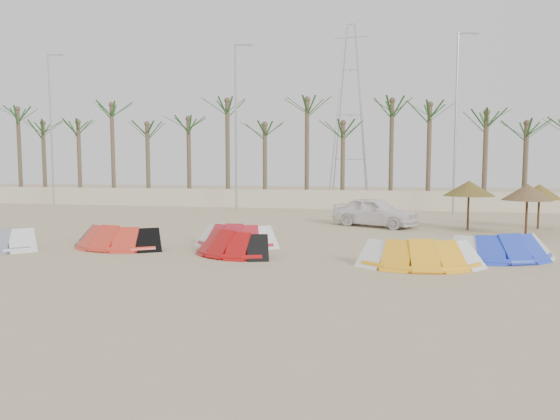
% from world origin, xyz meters
% --- Properties ---
extents(ground, '(120.00, 120.00, 0.00)m').
position_xyz_m(ground, '(0.00, 0.00, 0.00)').
color(ground, tan).
rests_on(ground, ground).
extents(boundary_wall, '(60.00, 0.30, 1.30)m').
position_xyz_m(boundary_wall, '(0.00, 22.00, 0.65)').
color(boundary_wall, beige).
rests_on(boundary_wall, ground).
extents(palm_line, '(52.00, 4.00, 7.70)m').
position_xyz_m(palm_line, '(0.67, 23.50, 6.44)').
color(palm_line, brown).
rests_on(palm_line, ground).
extents(lamp_a, '(1.25, 0.14, 11.00)m').
position_xyz_m(lamp_a, '(-19.96, 20.00, 5.77)').
color(lamp_a, '#A5A8AD').
rests_on(lamp_a, ground).
extents(lamp_b, '(1.25, 0.14, 11.00)m').
position_xyz_m(lamp_b, '(-5.96, 20.00, 5.77)').
color(lamp_b, '#A5A8AD').
rests_on(lamp_b, ground).
extents(lamp_c, '(1.25, 0.14, 11.00)m').
position_xyz_m(lamp_c, '(8.04, 20.00, 5.77)').
color(lamp_c, '#A5A8AD').
rests_on(lamp_c, ground).
extents(pylon, '(3.00, 3.00, 14.00)m').
position_xyz_m(pylon, '(1.00, 28.00, 0.00)').
color(pylon, '#A5A8AD').
rests_on(pylon, ground).
extents(kite_red_left, '(3.80, 2.10, 0.90)m').
position_xyz_m(kite_red_left, '(-5.56, 4.11, 0.42)').
color(kite_red_left, red).
rests_on(kite_red_left, ground).
extents(kite_red_mid, '(3.51, 2.59, 0.90)m').
position_xyz_m(kite_red_mid, '(-1.09, 3.56, 0.42)').
color(kite_red_mid, '#A60E0E').
rests_on(kite_red_mid, ground).
extents(kite_red_right, '(3.10, 1.61, 0.90)m').
position_xyz_m(kite_red_right, '(-1.45, 5.30, 0.42)').
color(kite_red_right, '#B31D2A').
rests_on(kite_red_right, ground).
extents(kite_orange, '(3.64, 1.89, 0.90)m').
position_xyz_m(kite_orange, '(4.92, 2.88, 0.42)').
color(kite_orange, '#FDAA1B').
rests_on(kite_orange, ground).
extents(kite_blue, '(3.84, 2.62, 0.90)m').
position_xyz_m(kite_blue, '(7.56, 4.59, 0.42)').
color(kite_blue, blue).
rests_on(kite_blue, ground).
extents(parasol_left, '(2.31, 2.31, 2.29)m').
position_xyz_m(parasol_left, '(7.63, 11.85, 1.93)').
color(parasol_left, '#4C331E').
rests_on(parasol_left, ground).
extents(parasol_mid, '(2.05, 2.05, 2.21)m').
position_xyz_m(parasol_mid, '(9.76, 10.42, 1.85)').
color(parasol_mid, '#4C331E').
rests_on(parasol_mid, ground).
extents(parasol_right, '(2.02, 2.02, 2.11)m').
position_xyz_m(parasol_right, '(10.93, 12.97, 1.76)').
color(parasol_right, '#4C331E').
rests_on(parasol_right, ground).
extents(car, '(4.50, 3.38, 1.43)m').
position_xyz_m(car, '(3.40, 12.42, 0.71)').
color(car, white).
rests_on(car, ground).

